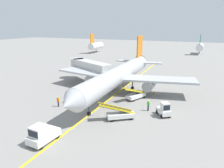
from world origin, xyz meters
The scene contains 16 objects.
ground_plane centered at (0.00, 0.00, 0.00)m, with size 300.00×300.00×0.00m, color gray.
taxi_line_yellow centered at (0.38, 5.00, 0.00)m, with size 0.30×80.00×0.01m, color yellow.
airliner centered at (0.38, 13.49, 3.42)m, with size 28.61×35.23×10.10m.
jet_bridge centered at (-9.12, 17.72, 3.54)m, with size 12.64×8.01×4.85m.
pushback_tug centered at (-0.55, -7.02, 0.99)m, with size 2.14×3.72×2.20m.
baggage_tug_near_wing centered at (10.42, 5.62, 0.93)m, with size 2.45×2.71×2.10m.
belt_loader_forward_hold centered at (4.51, 10.80, 0.78)m, with size 3.26×5.06×2.59m.
belt_loader_aft_hold centered at (5.03, 2.08, 0.78)m, with size 4.78×3.94×2.59m.
baggage_cart_loaded centered at (-4.51, 5.01, 0.47)m, with size 2.90×3.53×0.94m.
ground_crew_marshaller centered at (7.90, 6.56, 0.91)m, with size 0.36×0.24×1.70m.
ground_crew_wing_walker centered at (-5.69, 2.41, 0.91)m, with size 0.36×0.24×1.70m.
safety_cone_nose_left centered at (-2.19, 16.02, 0.22)m, with size 0.36×0.36×0.44m, color orange.
safety_cone_nose_right centered at (6.90, 14.94, 0.22)m, with size 0.36×0.36×0.44m, color orange.
safety_cone_wingtip_left centered at (-8.81, 17.94, 0.22)m, with size 0.36×0.36×0.44m, color orange.
distant_aircraft_far_left centered at (-32.08, 64.84, 3.22)m, with size 3.00×10.10×8.80m.
distant_aircraft_mid_left centered at (12.64, 78.95, 3.22)m, with size 3.00×10.10×8.80m.
Camera 1 is at (14.83, -22.83, 12.65)m, focal length 33.61 mm.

